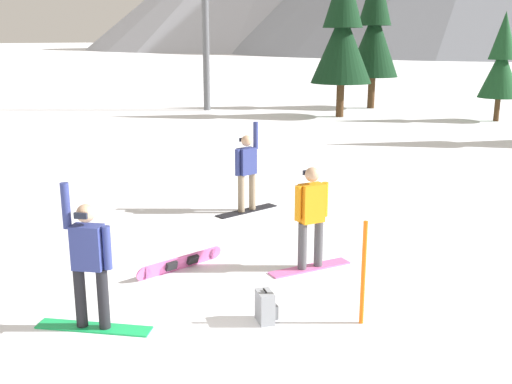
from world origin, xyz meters
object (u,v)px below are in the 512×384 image
(snowboarder_background, at_px, (247,170))
(trail_marker_pole, at_px, (363,273))
(backpack_grey, at_px, (266,307))
(loose_snowboard_near_right, at_px, (181,263))
(pine_tree_broad, at_px, (342,32))
(snowboarder_midground, at_px, (311,216))
(pine_tree_twin, at_px, (502,62))
(pine_tree_young, at_px, (374,29))
(snowboarder_foreground, at_px, (89,262))

(snowboarder_background, xyz_separation_m, trail_marker_pole, (4.10, -3.95, -0.21))
(snowboarder_background, height_order, backpack_grey, snowboarder_background)
(snowboarder_background, bearing_deg, loose_snowboard_near_right, -77.30)
(pine_tree_broad, bearing_deg, loose_snowboard_near_right, -75.62)
(snowboarder_midground, xyz_separation_m, trail_marker_pole, (1.44, -1.49, -0.20))
(loose_snowboard_near_right, bearing_deg, pine_tree_twin, 85.40)
(trail_marker_pole, xyz_separation_m, pine_tree_twin, (-1.49, 22.74, 1.98))
(pine_tree_twin, bearing_deg, snowboarder_background, -97.90)
(loose_snowboard_near_right, relative_size, pine_tree_broad, 0.22)
(snowboarder_midground, xyz_separation_m, loose_snowboard_near_right, (-1.86, -1.12, -0.80))
(pine_tree_young, bearing_deg, snowboarder_midground, -73.55)
(snowboarder_background, height_order, pine_tree_young, pine_tree_young)
(snowboarder_foreground, height_order, pine_tree_twin, pine_tree_twin)
(pine_tree_young, bearing_deg, snowboarder_foreground, -78.84)
(snowboarder_background, height_order, loose_snowboard_near_right, snowboarder_background)
(backpack_grey, xyz_separation_m, trail_marker_pole, (1.16, 0.61, 0.51))
(snowboarder_background, height_order, pine_tree_twin, pine_tree_twin)
(snowboarder_foreground, relative_size, pine_tree_twin, 0.40)
(snowboarder_midground, xyz_separation_m, backpack_grey, (0.28, -2.09, -0.71))
(snowboarder_foreground, bearing_deg, pine_tree_twin, 86.33)
(loose_snowboard_near_right, distance_m, backpack_grey, 2.35)
(pine_tree_young, bearing_deg, trail_marker_pole, -71.48)
(pine_tree_broad, bearing_deg, pine_tree_young, 88.75)
(snowboarder_foreground, bearing_deg, pine_tree_young, 101.16)
(pine_tree_broad, bearing_deg, trail_marker_pole, -67.64)
(snowboarder_midground, bearing_deg, loose_snowboard_near_right, -148.81)
(pine_tree_young, bearing_deg, pine_tree_twin, -18.65)
(trail_marker_pole, xyz_separation_m, pine_tree_young, (-8.40, 25.08, 3.52))
(backpack_grey, distance_m, pine_tree_young, 26.99)
(snowboarder_midground, xyz_separation_m, pine_tree_young, (-6.96, 23.59, 3.32))
(snowboarder_midground, distance_m, trail_marker_pole, 2.08)
(snowboarder_foreground, distance_m, backpack_grey, 2.43)
(snowboarder_midground, distance_m, loose_snowboard_near_right, 2.31)
(snowboarder_midground, bearing_deg, pine_tree_broad, 110.22)
(snowboarder_background, bearing_deg, pine_tree_broad, 104.73)
(pine_tree_young, bearing_deg, pine_tree_broad, -91.25)
(snowboarder_foreground, xyz_separation_m, pine_tree_broad, (-5.42, 22.56, 3.14))
(snowboarder_midground, distance_m, backpack_grey, 2.23)
(snowboarder_midground, bearing_deg, snowboarder_foreground, -115.77)
(snowboarder_midground, distance_m, pine_tree_broad, 20.67)
(trail_marker_pole, distance_m, pine_tree_broad, 22.58)
(snowboarder_foreground, relative_size, pine_tree_young, 0.26)
(pine_tree_twin, distance_m, pine_tree_young, 7.45)
(snowboarder_midground, relative_size, backpack_grey, 3.71)
(trail_marker_pole, bearing_deg, snowboarder_foreground, -148.17)
(snowboarder_foreground, distance_m, pine_tree_twin, 24.77)
(trail_marker_pole, bearing_deg, pine_tree_young, 108.52)
(trail_marker_pole, bearing_deg, snowboarder_midground, 134.03)
(loose_snowboard_near_right, height_order, backpack_grey, backpack_grey)
(snowboarder_foreground, height_order, snowboarder_background, snowboarder_foreground)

